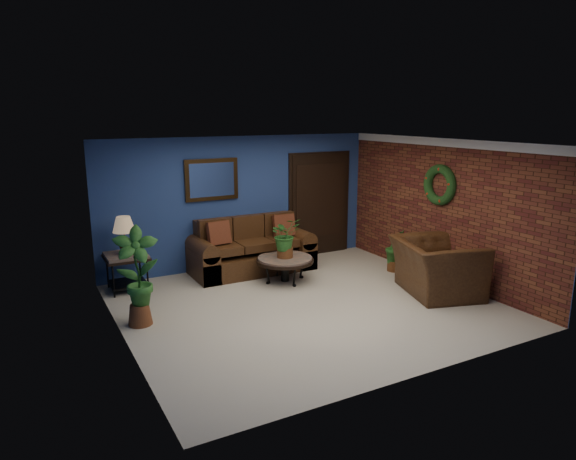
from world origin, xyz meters
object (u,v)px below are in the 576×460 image
sofa (250,253)px  table_lamp (124,231)px  coffee_table (285,260)px  side_chair (286,235)px  end_table (126,262)px  armchair (436,267)px

sofa → table_lamp: bearing=-179.1°
coffee_table → side_chair: (0.52, 0.93, 0.21)m
coffee_table → end_table: 2.70m
sofa → end_table: (-2.29, -0.04, 0.15)m
sofa → table_lamp: size_ratio=3.73×
table_lamp → side_chair: 3.11m
table_lamp → armchair: size_ratio=0.44×
table_lamp → side_chair: size_ratio=0.58×
sofa → armchair: (2.16, -2.63, 0.11)m
coffee_table → side_chair: 1.08m
coffee_table → end_table: bearing=161.6°
table_lamp → side_chair: (3.08, 0.08, -0.44)m
end_table → side_chair: (3.08, 0.08, 0.11)m
side_chair → sofa: bearing=177.6°
sofa → armchair: 3.40m
end_table → table_lamp: table_lamp is taller
coffee_table → end_table: (-2.56, 0.85, 0.11)m
sofa → armchair: bearing=-50.5°
end_table → table_lamp: bearing=135.0°
sofa → end_table: bearing=-179.1°
end_table → armchair: armchair is taller
sofa → side_chair: size_ratio=2.18×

